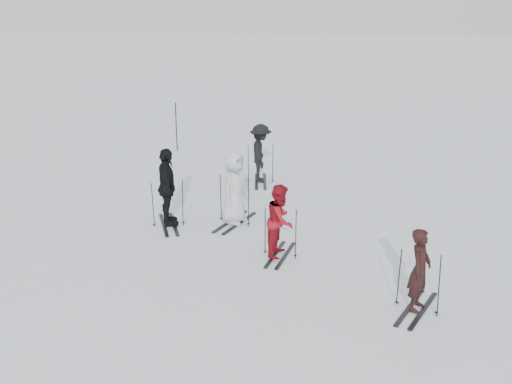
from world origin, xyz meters
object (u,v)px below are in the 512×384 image
(skier_grey, at_px, (234,188))
(skier_red, at_px, (281,221))
(skier_near_dark, at_px, (420,271))
(piste_marker, at_px, (176,127))
(skier_uphill_far, at_px, (261,154))
(skier_uphill_left, at_px, (167,188))

(skier_grey, bearing_deg, skier_red, -124.92)
(skier_near_dark, height_order, skier_grey, skier_grey)
(skier_grey, relative_size, piste_marker, 1.06)
(skier_near_dark, bearing_deg, skier_red, 75.33)
(skier_near_dark, relative_size, skier_uphill_far, 0.91)
(skier_red, height_order, piste_marker, piste_marker)
(skier_near_dark, distance_m, skier_uphill_far, 8.48)
(skier_uphill_left, distance_m, piste_marker, 7.42)
(skier_grey, distance_m, skier_uphill_far, 3.54)
(skier_red, bearing_deg, skier_uphill_left, 73.42)
(skier_near_dark, distance_m, skier_grey, 5.75)
(skier_near_dark, relative_size, piste_marker, 0.91)
(skier_near_dark, relative_size, skier_uphill_left, 0.81)
(skier_uphill_left, bearing_deg, skier_near_dark, -143.38)
(skier_near_dark, xyz_separation_m, skier_uphill_far, (-3.37, 7.79, 0.08))
(skier_red, height_order, skier_uphill_left, skier_uphill_left)
(skier_near_dark, height_order, skier_uphill_left, skier_uphill_left)
(skier_red, distance_m, skier_uphill_left, 3.32)
(skier_uphill_left, bearing_deg, skier_red, -137.72)
(skier_red, relative_size, skier_grey, 0.89)
(skier_grey, bearing_deg, skier_uphill_left, 122.66)
(skier_red, distance_m, piste_marker, 9.86)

